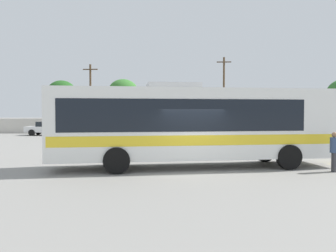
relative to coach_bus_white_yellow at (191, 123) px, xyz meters
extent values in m
plane|color=gray|center=(0.00, 8.82, -1.93)|extent=(300.00, 300.00, 0.00)
cube|color=beige|center=(0.00, 26.34, -1.08)|extent=(80.00, 0.30, 1.69)
cube|color=white|center=(0.14, 0.02, -0.02)|extent=(12.37, 4.08, 2.93)
cube|color=black|center=(-0.47, -0.06, 0.33)|extent=(10.21, 3.83, 1.29)
cube|color=yellow|center=(0.14, 0.02, -0.67)|extent=(12.13, 4.07, 0.41)
cube|color=#19212D|center=(6.17, 0.79, 0.51)|extent=(0.33, 2.28, 1.53)
cube|color=yellow|center=(6.18, 0.79, -1.14)|extent=(0.38, 2.49, 0.70)
cube|color=#B2B2B2|center=(-0.77, -0.10, 1.57)|extent=(2.36, 1.67, 0.24)
cylinder|color=black|center=(3.71, 1.71, -1.41)|extent=(1.07, 0.43, 1.04)
cylinder|color=black|center=(4.03, -0.72, -1.41)|extent=(1.07, 0.43, 1.04)
cylinder|color=black|center=(-3.33, 0.81, -1.41)|extent=(1.07, 0.43, 1.04)
cylinder|color=black|center=(-3.02, -1.62, -1.41)|extent=(1.07, 0.43, 1.04)
cylinder|color=#38383D|center=(5.61, -1.28, -1.54)|extent=(0.14, 0.14, 0.77)
cylinder|color=#38383D|center=(5.59, -1.43, -1.54)|extent=(0.14, 0.14, 0.77)
cylinder|color=#33476B|center=(5.60, -1.35, -0.85)|extent=(0.35, 0.35, 0.61)
sphere|color=#8C6647|center=(5.60, -1.35, -0.44)|extent=(0.21, 0.21, 0.21)
cube|color=silver|center=(-13.06, 22.44, -1.30)|extent=(4.49, 2.02, 0.61)
cube|color=black|center=(-12.84, 22.42, -0.75)|extent=(2.50, 1.78, 0.50)
cylinder|color=black|center=(-14.46, 21.62, -1.61)|extent=(0.65, 0.25, 0.64)
cylinder|color=black|center=(-14.38, 23.39, -1.61)|extent=(0.65, 0.25, 0.64)
cylinder|color=black|center=(-11.73, 21.49, -1.61)|extent=(0.65, 0.25, 0.64)
cylinder|color=black|center=(-11.65, 23.25, -1.61)|extent=(0.65, 0.25, 0.64)
cube|color=red|center=(-6.87, 21.49, -1.30)|extent=(4.04, 1.85, 0.61)
cube|color=black|center=(-6.67, 21.49, -0.75)|extent=(2.23, 1.68, 0.50)
cylinder|color=black|center=(-8.10, 20.59, -1.61)|extent=(0.64, 0.23, 0.64)
cylinder|color=black|center=(-8.12, 22.35, -1.61)|extent=(0.64, 0.23, 0.64)
cylinder|color=black|center=(-5.61, 20.62, -1.61)|extent=(0.64, 0.23, 0.64)
cylinder|color=black|center=(-5.63, 22.38, -1.61)|extent=(0.64, 0.23, 0.64)
cube|color=silver|center=(0.17, 21.84, -1.28)|extent=(4.49, 1.95, 0.67)
cube|color=black|center=(-0.05, 21.83, -0.67)|extent=(2.49, 1.74, 0.54)
cylinder|color=black|center=(1.52, 22.77, -1.61)|extent=(0.65, 0.24, 0.64)
cylinder|color=black|center=(1.58, 21.00, -1.61)|extent=(0.65, 0.24, 0.64)
cylinder|color=black|center=(-1.23, 22.67, -1.61)|extent=(0.65, 0.24, 0.64)
cylinder|color=black|center=(-1.17, 20.91, -1.61)|extent=(0.65, 0.24, 0.64)
cylinder|color=#4C3823|center=(6.76, 29.63, 2.73)|extent=(0.24, 0.24, 9.33)
cube|color=#473321|center=(6.76, 29.63, 6.80)|extent=(1.80, 0.24, 0.12)
cylinder|color=#4C3823|center=(-9.71, 28.38, 2.17)|extent=(0.24, 0.24, 8.21)
cube|color=#473321|center=(-9.71, 28.38, 5.68)|extent=(1.80, 0.30, 0.12)
cylinder|color=brown|center=(-13.70, 30.27, -0.10)|extent=(0.32, 0.32, 3.65)
ellipsoid|color=#23561E|center=(-13.70, 30.27, 2.98)|extent=(3.59, 3.59, 3.05)
cylinder|color=brown|center=(-6.12, 31.99, -0.05)|extent=(0.32, 0.32, 3.76)
ellipsoid|color=#38752D|center=(-6.12, 31.99, 3.19)|extent=(3.90, 3.90, 3.31)
cylinder|color=brown|center=(7.43, 33.06, -0.69)|extent=(0.32, 0.32, 2.48)
ellipsoid|color=#38752D|center=(7.43, 33.06, 1.78)|extent=(3.53, 3.53, 3.00)
camera|label=1|loc=(-1.37, -15.43, 0.43)|focal=38.37mm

